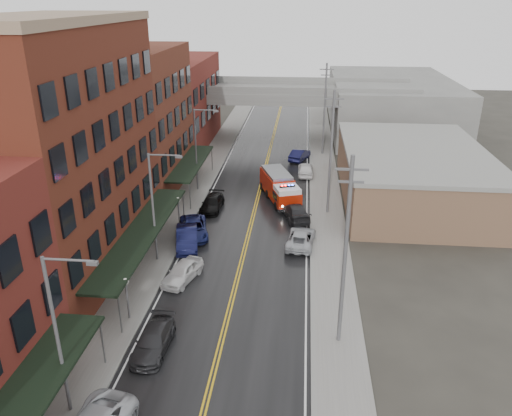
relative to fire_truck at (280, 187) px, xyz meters
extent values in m
cube|color=black|center=(-2.35, -7.96, -1.50)|extent=(11.00, 160.00, 0.02)
cube|color=slate|center=(-9.65, -7.96, -1.44)|extent=(3.00, 160.00, 0.15)
cube|color=slate|center=(4.95, -7.96, -1.44)|extent=(3.00, 160.00, 0.15)
cube|color=gray|center=(-8.00, -7.96, -1.44)|extent=(0.30, 160.00, 0.15)
cube|color=gray|center=(3.30, -7.96, -1.44)|extent=(0.30, 160.00, 0.15)
cube|color=#592317|center=(-15.65, -14.96, 7.49)|extent=(9.00, 20.00, 18.00)
cube|color=#5B271B|center=(-15.65, 2.54, 5.99)|extent=(9.00, 15.00, 15.00)
cube|color=maroon|center=(-15.65, 20.04, 4.49)|extent=(9.00, 20.00, 12.00)
cube|color=brown|center=(13.65, 2.04, 0.99)|extent=(14.00, 22.00, 5.00)
cube|color=slate|center=(15.65, 32.04, 2.49)|extent=(18.00, 30.00, 8.00)
cylinder|color=slate|center=(-8.70, -26.36, -0.01)|extent=(0.10, 0.10, 3.00)
cube|color=black|center=(-9.85, -14.96, 1.49)|extent=(2.60, 18.00, 0.18)
cylinder|color=slate|center=(-8.70, -23.56, -0.01)|extent=(0.10, 0.10, 3.00)
cylinder|color=slate|center=(-8.70, -6.36, -0.01)|extent=(0.10, 0.10, 3.00)
cube|color=black|center=(-9.85, 2.54, 1.49)|extent=(2.60, 13.00, 0.18)
cylinder|color=slate|center=(-8.70, -3.56, -0.01)|extent=(0.10, 0.10, 3.00)
cylinder|color=slate|center=(-8.70, 8.64, -0.01)|extent=(0.10, 0.10, 3.00)
cylinder|color=#59595B|center=(-8.75, -21.96, -0.11)|extent=(0.14, 0.14, 2.80)
sphere|color=silver|center=(-8.75, -21.96, 1.39)|extent=(0.44, 0.44, 0.44)
cylinder|color=#59595B|center=(-8.75, -7.96, -0.11)|extent=(0.14, 0.14, 2.80)
sphere|color=silver|center=(-8.75, -7.96, 1.39)|extent=(0.44, 0.44, 0.44)
cylinder|color=#59595B|center=(-9.15, -29.96, 2.99)|extent=(0.18, 0.18, 9.00)
cylinder|color=#59595B|center=(-7.95, -29.96, 7.39)|extent=(2.40, 0.12, 0.12)
cube|color=#59595B|center=(-6.85, -29.96, 7.29)|extent=(0.50, 0.22, 0.18)
cylinder|color=#59595B|center=(-9.15, -13.96, 2.99)|extent=(0.18, 0.18, 9.00)
cylinder|color=#59595B|center=(-7.95, -13.96, 7.39)|extent=(2.40, 0.12, 0.12)
cube|color=#59595B|center=(-6.85, -13.96, 7.29)|extent=(0.50, 0.22, 0.18)
cylinder|color=#59595B|center=(-9.15, 2.04, 2.99)|extent=(0.18, 0.18, 9.00)
cylinder|color=#59595B|center=(-7.95, 2.04, 7.39)|extent=(2.40, 0.12, 0.12)
cube|color=#59595B|center=(-6.85, 2.04, 7.29)|extent=(0.50, 0.22, 0.18)
cylinder|color=#59595B|center=(4.85, -22.96, 4.49)|extent=(0.24, 0.24, 12.00)
cube|color=#59595B|center=(4.85, -22.96, 9.69)|extent=(1.80, 0.12, 0.12)
cube|color=#59595B|center=(4.85, -22.96, 8.99)|extent=(1.40, 0.12, 0.12)
cylinder|color=#59595B|center=(4.85, -2.96, 4.49)|extent=(0.24, 0.24, 12.00)
cube|color=#59595B|center=(4.85, -2.96, 9.69)|extent=(1.80, 0.12, 0.12)
cube|color=#59595B|center=(4.85, -2.96, 8.99)|extent=(1.40, 0.12, 0.12)
cylinder|color=#59595B|center=(4.85, 17.04, 4.49)|extent=(0.24, 0.24, 12.00)
cube|color=#59595B|center=(4.85, 17.04, 9.69)|extent=(1.80, 0.12, 0.12)
cube|color=#59595B|center=(4.85, 17.04, 8.99)|extent=(1.40, 0.12, 0.12)
cube|color=slate|center=(-2.35, 24.04, 5.24)|extent=(40.00, 10.00, 1.50)
cube|color=slate|center=(-13.35, 24.04, 1.49)|extent=(1.60, 8.00, 6.00)
cube|color=slate|center=(8.65, 24.04, 1.49)|extent=(1.60, 8.00, 6.00)
cube|color=#A71B07|center=(-0.39, 1.14, -0.02)|extent=(4.01, 5.80, 2.02)
cube|color=#A71B07|center=(0.83, -2.41, -0.31)|extent=(3.09, 3.15, 1.45)
cube|color=silver|center=(0.83, -2.41, 0.65)|extent=(2.92, 2.93, 0.48)
cube|color=black|center=(0.77, -2.23, -0.02)|extent=(2.80, 2.25, 0.77)
cube|color=slate|center=(-0.39, 1.14, 1.14)|extent=(3.65, 5.35, 0.29)
cube|color=black|center=(0.83, -2.41, 0.97)|extent=(1.55, 0.76, 0.13)
sphere|color=#FF0C0C|center=(0.33, -2.58, 1.05)|extent=(0.19, 0.19, 0.19)
sphere|color=#1933FF|center=(1.33, -2.24, 1.05)|extent=(0.19, 0.19, 0.19)
cylinder|color=black|center=(-0.14, -2.85, -1.03)|extent=(1.02, 0.63, 0.96)
cylinder|color=black|center=(1.86, -2.16, -1.03)|extent=(1.02, 0.63, 0.96)
cylinder|color=black|center=(-1.24, 0.34, -1.03)|extent=(1.02, 0.63, 0.96)
cylinder|color=black|center=(0.77, 1.03, -1.03)|extent=(1.02, 0.63, 0.96)
cylinder|color=black|center=(-2.02, 2.62, -1.03)|extent=(1.02, 0.63, 0.96)
cylinder|color=black|center=(-0.02, 3.31, -1.03)|extent=(1.02, 0.63, 0.96)
imported|color=#28282A|center=(-6.26, -24.81, -0.85)|extent=(1.98, 4.62, 1.33)
imported|color=silver|center=(-6.39, -16.76, -0.79)|extent=(2.87, 4.55, 1.44)
imported|color=#0E1034|center=(-7.28, -11.32, -0.70)|extent=(2.75, 5.20, 1.63)
imported|color=#141A4B|center=(-7.18, -9.16, -0.79)|extent=(3.63, 5.64, 1.45)
imported|color=black|center=(-6.58, -3.16, -0.84)|extent=(2.06, 4.69, 1.34)
imported|color=#AEB1B6|center=(2.34, -10.13, -0.84)|extent=(2.73, 5.03, 1.34)
imported|color=black|center=(1.68, -4.55, -0.78)|extent=(3.46, 5.47, 1.48)
imported|color=white|center=(2.65, 8.24, -0.75)|extent=(1.85, 4.53, 1.54)
imported|color=black|center=(1.84, 14.16, -0.77)|extent=(2.91, 4.80, 1.49)
camera|label=1|loc=(2.22, -48.48, 18.11)|focal=35.00mm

